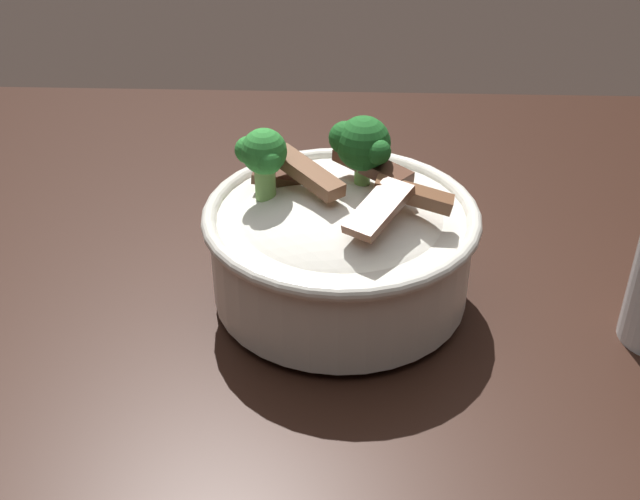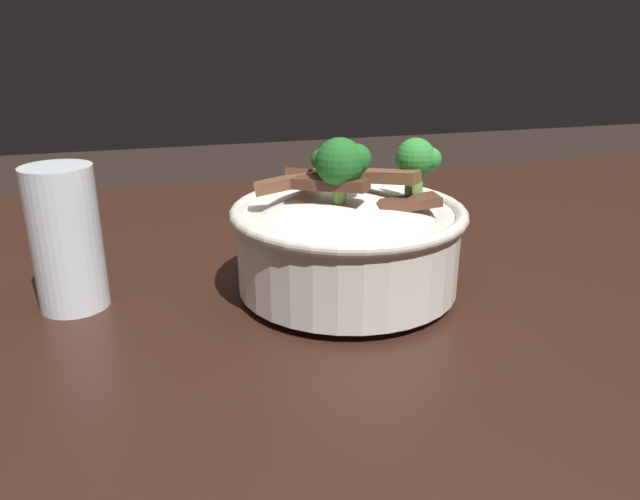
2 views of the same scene
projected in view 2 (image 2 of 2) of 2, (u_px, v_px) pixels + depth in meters
name	position (u px, v px, depth m)	size (l,w,h in m)	color
dining_table	(464.00, 361.00, 0.67)	(1.52, 0.91, 0.77)	black
rice_bowl	(348.00, 235.00, 0.56)	(0.22, 0.22, 0.15)	silver
drinking_glass	(67.00, 245.00, 0.53)	(0.06, 0.06, 0.13)	white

